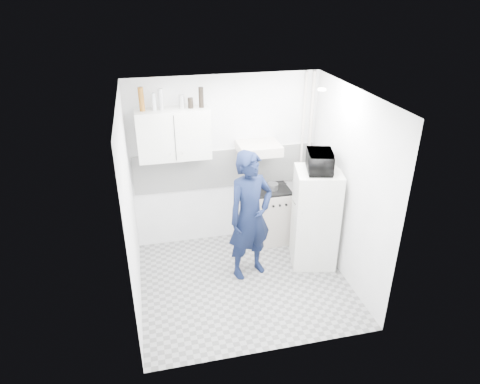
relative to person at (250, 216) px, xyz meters
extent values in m
plane|color=gray|center=(-0.13, -0.22, -0.92)|extent=(2.80, 2.80, 0.00)
plane|color=white|center=(-0.13, -0.22, 1.68)|extent=(2.80, 2.80, 0.00)
plane|color=white|center=(-0.13, 1.03, 0.38)|extent=(2.80, 0.00, 2.80)
plane|color=white|center=(-1.53, -0.22, 0.38)|extent=(0.00, 2.60, 2.60)
plane|color=white|center=(1.27, -0.22, 0.38)|extent=(0.00, 2.60, 2.60)
imported|color=black|center=(0.00, 0.00, 0.00)|extent=(0.78, 0.63, 1.84)
cube|color=beige|center=(0.54, 0.78, -0.48)|extent=(0.55, 0.55, 0.87)
cube|color=white|center=(0.97, 0.07, -0.19)|extent=(0.72, 0.72, 1.45)
cube|color=black|center=(0.54, 0.78, -0.03)|extent=(0.52, 0.52, 0.03)
cylinder|color=silver|center=(0.54, 0.74, 0.04)|extent=(0.17, 0.17, 0.09)
imported|color=black|center=(0.97, 0.07, 0.67)|extent=(0.55, 0.44, 0.27)
cylinder|color=brown|center=(-1.27, 0.86, 1.44)|extent=(0.07, 0.07, 0.31)
cylinder|color=#B2B7BC|center=(-1.11, 0.86, 1.40)|extent=(0.06, 0.06, 0.23)
cylinder|color=silver|center=(-1.01, 0.86, 1.42)|extent=(0.07, 0.07, 0.28)
cylinder|color=silver|center=(-0.74, 0.86, 1.38)|extent=(0.07, 0.07, 0.19)
cylinder|color=black|center=(-0.63, 0.86, 1.35)|extent=(0.07, 0.07, 0.14)
cylinder|color=black|center=(-0.48, 0.86, 1.42)|extent=(0.07, 0.07, 0.27)
cube|color=white|center=(-0.88, 0.86, 0.93)|extent=(1.00, 0.35, 0.70)
cube|color=beige|center=(0.32, 0.78, 0.65)|extent=(0.60, 0.50, 0.14)
cube|color=white|center=(-0.13, 1.02, 0.28)|extent=(2.74, 0.03, 0.60)
cylinder|color=beige|center=(1.17, 0.95, 0.38)|extent=(0.05, 0.05, 2.60)
cylinder|color=beige|center=(1.05, 0.95, 0.38)|extent=(0.04, 0.04, 2.60)
cylinder|color=white|center=(0.87, -0.02, 1.65)|extent=(0.10, 0.10, 0.02)
camera|label=1|loc=(-1.25, -4.82, 2.84)|focal=32.00mm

